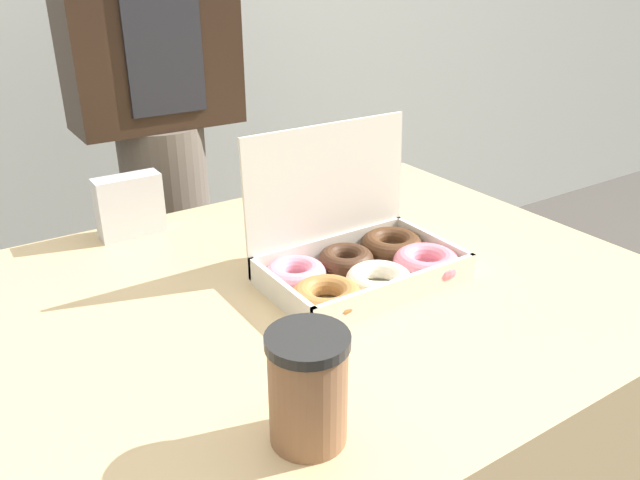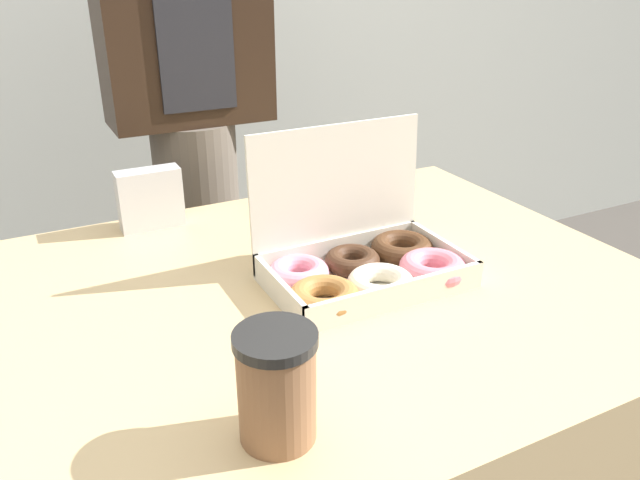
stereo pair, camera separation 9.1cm
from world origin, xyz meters
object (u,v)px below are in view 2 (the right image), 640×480
Objects in this scene: coffee_cup at (277,386)px; napkin_holder at (150,199)px; donut_box at (366,261)px; person_customer at (187,84)px.

napkin_holder is at bearing 88.62° from coffee_cup.
donut_box is 0.45m from napkin_holder.
person_customer is at bearing 78.62° from coffee_cup.
person_customer is at bearing 95.88° from donut_box.
donut_box is at bearing -84.12° from person_customer.
coffee_cup is (-0.27, -0.26, 0.03)m from donut_box.
donut_box is 0.20× the size of person_customer.
person_customer is (0.20, 0.97, 0.14)m from coffee_cup.
person_customer reaches higher than coffee_cup.
donut_box reaches higher than napkin_holder.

